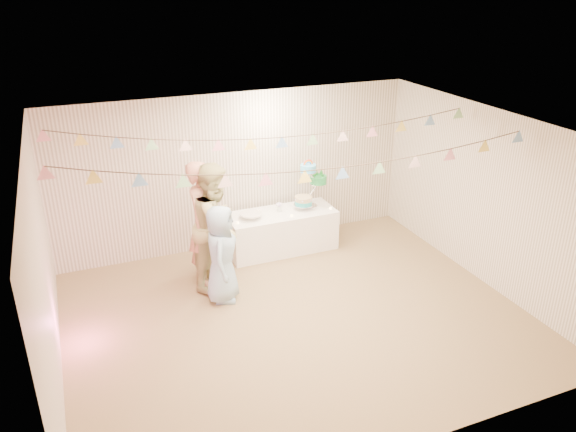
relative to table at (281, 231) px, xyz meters
name	(u,v)px	position (x,y,z in m)	size (l,w,h in m)	color
floor	(297,317)	(-0.56, -1.98, -0.34)	(6.00, 6.00, 0.00)	olive
ceiling	(298,131)	(-0.56, -1.98, 2.26)	(6.00, 6.00, 0.00)	white
back_wall	(237,171)	(-0.56, 0.52, 0.96)	(6.00, 6.00, 0.00)	silver
front_wall	(408,341)	(-0.56, -4.48, 0.96)	(6.00, 6.00, 0.00)	silver
left_wall	(43,276)	(-3.56, -1.98, 0.96)	(5.00, 5.00, 0.00)	silver
right_wall	(487,198)	(2.44, -1.98, 0.96)	(5.00, 5.00, 0.00)	silver
table	(281,231)	(0.00, 0.00, 0.00)	(1.80, 0.72, 0.68)	white
cake_stand	(311,180)	(0.55, 0.05, 0.80)	(0.70, 0.41, 0.78)	silver
cake_bottom	(304,200)	(0.40, -0.01, 0.50)	(0.31, 0.31, 0.15)	#26B2B3
cake_middle	(318,179)	(0.73, 0.14, 0.77)	(0.27, 0.27, 0.22)	#1F8E40
cake_top_tier	(308,168)	(0.49, 0.02, 1.04)	(0.25, 0.25, 0.19)	#4EBAF6
platter	(251,214)	(-0.54, -0.05, 0.42)	(0.35, 0.35, 0.02)	white
posy	(279,203)	(-0.01, 0.05, 0.49)	(0.13, 0.13, 0.15)	white
person_adult_a	(204,223)	(-1.41, -0.49, 0.60)	(0.68, 0.45, 1.88)	tan
person_adult_b	(216,226)	(-1.28, -0.68, 0.61)	(0.92, 0.72, 1.89)	tan
person_child	(221,254)	(-1.34, -1.13, 0.38)	(0.70, 0.45, 1.43)	#96B8D4
bunting_back	(266,129)	(-0.56, -0.88, 2.01)	(5.60, 1.10, 0.40)	pink
bunting_front	(305,159)	(-0.56, -2.18, 1.98)	(5.60, 0.90, 0.36)	#72A5E5
tealight_0	(237,223)	(-0.80, -0.15, 0.35)	(0.04, 0.04, 0.03)	#FFD88C
tealight_1	(257,211)	(-0.35, 0.18, 0.35)	(0.04, 0.04, 0.03)	#FFD88C
tealight_2	(292,216)	(0.10, -0.22, 0.35)	(0.04, 0.04, 0.03)	#FFD88C
tealight_3	(295,204)	(0.35, 0.22, 0.35)	(0.04, 0.04, 0.03)	#FFD88C
tealight_4	(331,208)	(0.82, -0.18, 0.35)	(0.04, 0.04, 0.03)	#FFD88C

